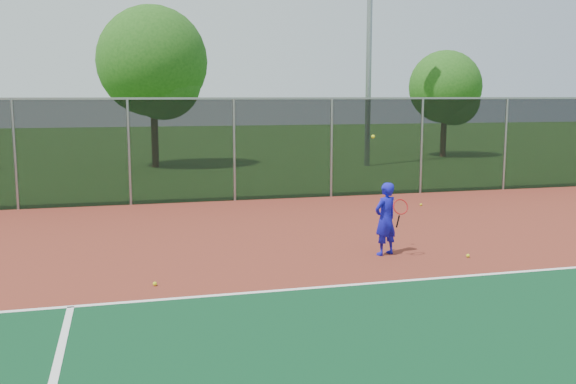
% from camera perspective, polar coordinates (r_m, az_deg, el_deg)
% --- Properties ---
extents(court_apron, '(30.00, 20.00, 0.02)m').
position_cam_1_polar(court_apron, '(11.00, 20.61, -8.30)').
color(court_apron, maroon).
rests_on(court_apron, ground).
extents(fence_back, '(30.00, 0.06, 3.03)m').
position_cam_1_polar(fence_back, '(19.63, 3.88, 4.06)').
color(fence_back, black).
rests_on(fence_back, court_apron).
extents(tennis_player, '(0.61, 0.67, 2.34)m').
position_cam_1_polar(tennis_player, '(12.58, 8.67, -2.36)').
color(tennis_player, '#1514BD').
rests_on(tennis_player, court_apron).
extents(practice_ball_1, '(0.07, 0.07, 0.07)m').
position_cam_1_polar(practice_ball_1, '(12.85, 15.71, -5.47)').
color(practice_ball_1, '#CBD118').
rests_on(practice_ball_1, court_apron).
extents(practice_ball_2, '(0.07, 0.07, 0.07)m').
position_cam_1_polar(practice_ball_2, '(10.80, -11.75, -7.99)').
color(practice_ball_2, '#CBD118').
rests_on(practice_ball_2, court_apron).
extents(practice_ball_4, '(0.07, 0.07, 0.07)m').
position_cam_1_polar(practice_ball_4, '(18.47, 11.74, -1.10)').
color(practice_ball_4, '#CBD118').
rests_on(practice_ball_4, court_apron).
extents(floodlight_n, '(0.90, 0.40, 12.10)m').
position_cam_1_polar(floodlight_n, '(28.86, 7.27, 15.91)').
color(floodlight_n, gray).
rests_on(floodlight_n, ground).
extents(tree_back_left, '(4.71, 4.71, 6.91)m').
position_cam_1_polar(tree_back_left, '(28.41, -11.74, 10.88)').
color(tree_back_left, '#362313').
rests_on(tree_back_left, ground).
extents(tree_back_mid, '(3.66, 3.66, 5.37)m').
position_cam_1_polar(tree_back_mid, '(33.75, 13.99, 8.77)').
color(tree_back_mid, '#362313').
rests_on(tree_back_mid, ground).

